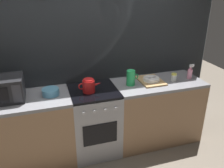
{
  "coord_description": "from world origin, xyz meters",
  "views": [
    {
      "loc": [
        -0.57,
        -2.59,
        2.14
      ],
      "look_at": [
        0.24,
        0.0,
        0.95
      ],
      "focal_mm": 37.8,
      "sensor_mm": 36.0,
      "label": 1
    }
  ],
  "objects_px": {
    "stove_unit": "(94,121)",
    "microwave": "(2,89)",
    "dish_pile": "(151,80)",
    "spray_bottle": "(190,73)",
    "mixing_bowl": "(51,92)",
    "kettle": "(89,86)",
    "spice_jar": "(174,77)",
    "pitcher": "(131,78)"
  },
  "relations": [
    {
      "from": "kettle",
      "to": "dish_pile",
      "type": "xyz_separation_m",
      "value": [
        0.86,
        0.06,
        -0.06
      ]
    },
    {
      "from": "stove_unit",
      "to": "spice_jar",
      "type": "distance_m",
      "value": 1.22
    },
    {
      "from": "pitcher",
      "to": "mixing_bowl",
      "type": "bearing_deg",
      "value": 179.5
    },
    {
      "from": "spice_jar",
      "to": "stove_unit",
      "type": "bearing_deg",
      "value": 178.38
    },
    {
      "from": "pitcher",
      "to": "spice_jar",
      "type": "xyz_separation_m",
      "value": [
        0.61,
        -0.04,
        -0.05
      ]
    },
    {
      "from": "mixing_bowl",
      "to": "spray_bottle",
      "type": "xyz_separation_m",
      "value": [
        1.87,
        -0.04,
        0.04
      ]
    },
    {
      "from": "kettle",
      "to": "mixing_bowl",
      "type": "relative_size",
      "value": 1.42
    },
    {
      "from": "pitcher",
      "to": "dish_pile",
      "type": "bearing_deg",
      "value": 4.24
    },
    {
      "from": "microwave",
      "to": "spice_jar",
      "type": "relative_size",
      "value": 4.38
    },
    {
      "from": "spice_jar",
      "to": "spray_bottle",
      "type": "bearing_deg",
      "value": 1.74
    },
    {
      "from": "mixing_bowl",
      "to": "pitcher",
      "type": "xyz_separation_m",
      "value": [
        1.01,
        -0.01,
        0.06
      ]
    },
    {
      "from": "stove_unit",
      "to": "mixing_bowl",
      "type": "height_order",
      "value": "mixing_bowl"
    },
    {
      "from": "stove_unit",
      "to": "microwave",
      "type": "height_order",
      "value": "microwave"
    },
    {
      "from": "microwave",
      "to": "spice_jar",
      "type": "bearing_deg",
      "value": -1.94
    },
    {
      "from": "kettle",
      "to": "spice_jar",
      "type": "xyz_separation_m",
      "value": [
        1.17,
        -0.0,
        -0.03
      ]
    },
    {
      "from": "microwave",
      "to": "dish_pile",
      "type": "bearing_deg",
      "value": -0.25
    },
    {
      "from": "microwave",
      "to": "kettle",
      "type": "xyz_separation_m",
      "value": [
        0.97,
        -0.07,
        -0.05
      ]
    },
    {
      "from": "stove_unit",
      "to": "pitcher",
      "type": "xyz_separation_m",
      "value": [
        0.5,
        0.01,
        0.55
      ]
    },
    {
      "from": "mixing_bowl",
      "to": "pitcher",
      "type": "bearing_deg",
      "value": -0.5
    },
    {
      "from": "stove_unit",
      "to": "mixing_bowl",
      "type": "relative_size",
      "value": 4.5
    },
    {
      "from": "microwave",
      "to": "stove_unit",
      "type": "bearing_deg",
      "value": -2.29
    },
    {
      "from": "dish_pile",
      "to": "microwave",
      "type": "bearing_deg",
      "value": 179.75
    },
    {
      "from": "mixing_bowl",
      "to": "stove_unit",
      "type": "bearing_deg",
      "value": -2.19
    },
    {
      "from": "stove_unit",
      "to": "microwave",
      "type": "xyz_separation_m",
      "value": [
        -1.03,
        0.04,
        0.59
      ]
    },
    {
      "from": "stove_unit",
      "to": "mixing_bowl",
      "type": "xyz_separation_m",
      "value": [
        -0.51,
        0.02,
        0.49
      ]
    },
    {
      "from": "spice_jar",
      "to": "dish_pile",
      "type": "bearing_deg",
      "value": 168.14
    },
    {
      "from": "stove_unit",
      "to": "spice_jar",
      "type": "bearing_deg",
      "value": -1.62
    },
    {
      "from": "mixing_bowl",
      "to": "spray_bottle",
      "type": "relative_size",
      "value": 0.99
    },
    {
      "from": "kettle",
      "to": "spice_jar",
      "type": "height_order",
      "value": "kettle"
    },
    {
      "from": "stove_unit",
      "to": "spray_bottle",
      "type": "height_order",
      "value": "spray_bottle"
    },
    {
      "from": "spice_jar",
      "to": "spray_bottle",
      "type": "distance_m",
      "value": 0.25
    },
    {
      "from": "mixing_bowl",
      "to": "spray_bottle",
      "type": "height_order",
      "value": "spray_bottle"
    },
    {
      "from": "stove_unit",
      "to": "kettle",
      "type": "height_order",
      "value": "kettle"
    },
    {
      "from": "spray_bottle",
      "to": "stove_unit",
      "type": "bearing_deg",
      "value": 179.01
    },
    {
      "from": "microwave",
      "to": "kettle",
      "type": "distance_m",
      "value": 0.97
    },
    {
      "from": "stove_unit",
      "to": "microwave",
      "type": "distance_m",
      "value": 1.18
    },
    {
      "from": "stove_unit",
      "to": "pitcher",
      "type": "height_order",
      "value": "pitcher"
    },
    {
      "from": "microwave",
      "to": "dish_pile",
      "type": "distance_m",
      "value": 1.83
    },
    {
      "from": "mixing_bowl",
      "to": "dish_pile",
      "type": "bearing_deg",
      "value": 0.59
    },
    {
      "from": "stove_unit",
      "to": "spray_bottle",
      "type": "relative_size",
      "value": 4.43
    },
    {
      "from": "kettle",
      "to": "spray_bottle",
      "type": "relative_size",
      "value": 1.4
    },
    {
      "from": "dish_pile",
      "to": "stove_unit",
      "type": "bearing_deg",
      "value": -177.63
    }
  ]
}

